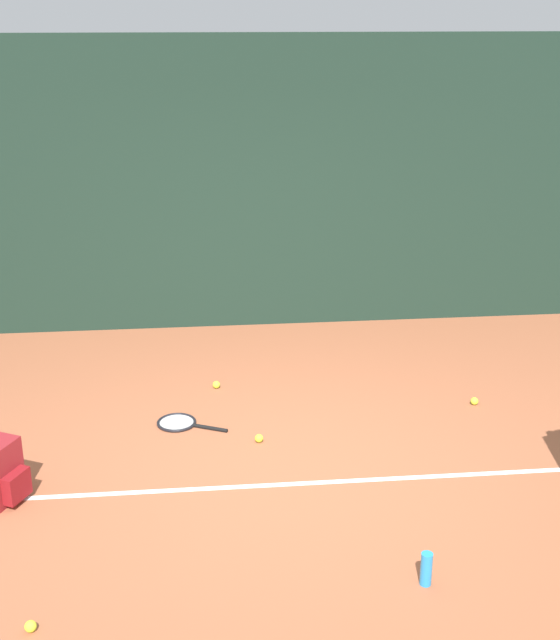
# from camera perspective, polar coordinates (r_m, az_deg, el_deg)

# --- Properties ---
(ground_plane) EXTENTS (12.00, 12.00, 0.00)m
(ground_plane) POSITION_cam_1_polar(r_m,az_deg,el_deg) (6.38, 0.36, -9.71)
(ground_plane) COLOR #9E5638
(back_fence) EXTENTS (10.00, 0.10, 2.98)m
(back_fence) POSITION_cam_1_polar(r_m,az_deg,el_deg) (8.68, -1.74, 9.04)
(back_fence) COLOR #192D23
(back_fence) RESTS_ON ground
(court_line) EXTENTS (9.00, 0.05, 0.00)m
(court_line) POSITION_cam_1_polar(r_m,az_deg,el_deg) (6.13, 0.66, -11.05)
(court_line) COLOR white
(court_line) RESTS_ON ground
(tennis_racket) EXTENTS (0.63, 0.43, 0.03)m
(tennis_racket) POSITION_cam_1_polar(r_m,az_deg,el_deg) (6.98, -6.80, -6.94)
(tennis_racket) COLOR black
(tennis_racket) RESTS_ON ground
(backpack) EXTENTS (0.37, 0.36, 0.44)m
(backpack) POSITION_cam_1_polar(r_m,az_deg,el_deg) (6.15, -18.40, -9.83)
(backpack) COLOR maroon
(backpack) RESTS_ON ground
(tennis_ball_near_player) EXTENTS (0.07, 0.07, 0.07)m
(tennis_ball_near_player) POSITION_cam_1_polar(r_m,az_deg,el_deg) (6.66, -1.44, -8.02)
(tennis_ball_near_player) COLOR #CCE033
(tennis_ball_near_player) RESTS_ON ground
(tennis_ball_by_fence) EXTENTS (0.07, 0.07, 0.07)m
(tennis_ball_by_fence) POSITION_cam_1_polar(r_m,az_deg,el_deg) (7.57, -4.33, -4.40)
(tennis_ball_by_fence) COLOR #CCE033
(tennis_ball_by_fence) RESTS_ON ground
(tennis_ball_mid_court) EXTENTS (0.07, 0.07, 0.07)m
(tennis_ball_mid_court) POSITION_cam_1_polar(r_m,az_deg,el_deg) (7.43, 13.04, -5.38)
(tennis_ball_mid_court) COLOR #CCE033
(tennis_ball_mid_court) RESTS_ON ground
(tennis_ball_far_left) EXTENTS (0.07, 0.07, 0.07)m
(tennis_ball_far_left) POSITION_cam_1_polar(r_m,az_deg,el_deg) (5.07, -16.55, -19.28)
(tennis_ball_far_left) COLOR #CCE033
(tennis_ball_far_left) RESTS_ON ground
(water_bottle) EXTENTS (0.07, 0.07, 0.21)m
(water_bottle) POSITION_cam_1_polar(r_m,az_deg,el_deg) (5.23, 9.88, -16.28)
(water_bottle) COLOR #268CD8
(water_bottle) RESTS_ON ground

